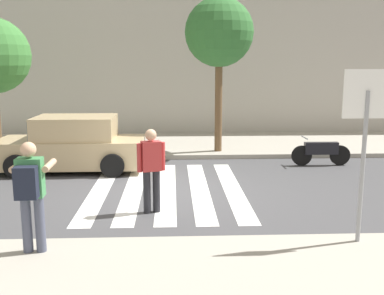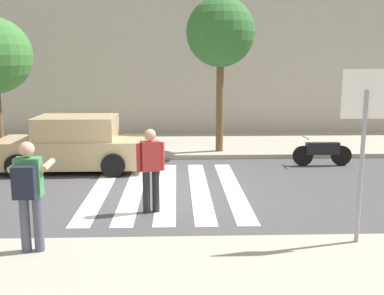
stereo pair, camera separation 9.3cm
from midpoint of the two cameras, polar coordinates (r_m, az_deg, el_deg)
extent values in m
plane|color=#424244|center=(10.79, -3.50, -5.58)|extent=(120.00, 120.00, 0.00)
cube|color=#9E998C|center=(16.62, -3.16, 0.43)|extent=(60.00, 4.80, 0.14)
cube|color=#ADA89E|center=(20.76, -3.12, 10.54)|extent=(56.00, 4.00, 5.96)
cube|color=silver|center=(11.12, -11.78, -5.27)|extent=(0.44, 5.20, 0.01)
cube|color=silver|center=(11.02, -7.66, -5.28)|extent=(0.44, 5.20, 0.01)
cube|color=silver|center=(10.98, -3.48, -5.27)|extent=(0.44, 5.20, 0.01)
cube|color=silver|center=(10.99, 0.71, -5.23)|extent=(0.44, 5.20, 0.01)
cube|color=silver|center=(11.06, 4.87, -5.16)|extent=(0.44, 5.20, 0.01)
cylinder|color=gray|center=(7.63, 20.52, -2.48)|extent=(0.07, 0.07, 2.45)
cube|color=white|center=(7.48, 21.06, 6.37)|extent=(0.76, 0.03, 0.76)
cube|color=red|center=(7.49, 21.01, 6.38)|extent=(0.66, 0.02, 0.66)
cylinder|color=#474C60|center=(7.43, -20.59, -9.14)|extent=(0.15, 0.15, 0.88)
cylinder|color=#474C60|center=(7.38, -19.07, -9.18)|extent=(0.15, 0.15, 0.88)
cube|color=#3D844C|center=(7.20, -20.20, -3.60)|extent=(0.39, 0.25, 0.60)
sphere|color=tan|center=(7.11, -20.42, -0.24)|extent=(0.23, 0.23, 0.23)
cylinder|color=tan|center=(7.44, -21.60, -2.18)|extent=(0.12, 0.58, 0.10)
cylinder|color=tan|center=(7.31, -18.00, -2.16)|extent=(0.12, 0.58, 0.10)
cube|color=black|center=(7.54, -19.48, -1.64)|extent=(0.14, 0.11, 0.10)
cube|color=black|center=(6.99, -20.69, -4.22)|extent=(0.33, 0.21, 0.48)
cylinder|color=#232328|center=(9.20, -6.03, -5.65)|extent=(0.15, 0.15, 0.88)
cylinder|color=#232328|center=(9.24, -4.82, -5.54)|extent=(0.15, 0.15, 0.88)
cube|color=#B73333|center=(9.04, -5.51, -1.09)|extent=(0.43, 0.34, 0.60)
sphere|color=tan|center=(8.96, -5.56, 1.61)|extent=(0.23, 0.23, 0.23)
cylinder|color=#B73333|center=(8.99, -6.99, -1.31)|extent=(0.10, 0.10, 0.58)
cylinder|color=#B73333|center=(9.10, -4.04, -1.11)|extent=(0.10, 0.10, 0.58)
cube|color=tan|center=(13.23, -15.27, -0.55)|extent=(4.10, 1.70, 0.76)
cube|color=tan|center=(13.08, -14.78, 2.46)|extent=(2.20, 1.56, 0.64)
cube|color=slate|center=(13.35, -19.27, 2.37)|extent=(0.10, 1.50, 0.54)
cube|color=slate|center=(12.91, -10.56, 2.53)|extent=(0.10, 1.50, 0.51)
cylinder|color=black|center=(12.82, -21.60, -2.23)|extent=(0.64, 0.22, 0.64)
cylinder|color=black|center=(14.40, -19.43, -0.74)|extent=(0.64, 0.22, 0.64)
cylinder|color=black|center=(12.22, -10.26, -2.25)|extent=(0.64, 0.22, 0.64)
cylinder|color=black|center=(13.87, -9.34, -0.69)|extent=(0.64, 0.22, 0.64)
cylinder|color=black|center=(13.77, 13.56, -1.01)|extent=(0.60, 0.10, 0.60)
cylinder|color=black|center=(14.14, 18.09, -0.95)|extent=(0.60, 0.10, 0.60)
cube|color=black|center=(13.90, 15.90, -0.09)|extent=(1.00, 0.20, 0.36)
cylinder|color=gray|center=(13.69, 13.90, 1.25)|extent=(0.04, 0.60, 0.04)
cylinder|color=brown|center=(14.77, 3.20, 5.66)|extent=(0.24, 0.24, 3.19)
sphere|color=#2D662D|center=(14.75, 3.29, 14.42)|extent=(2.20, 2.20, 2.20)
camera|label=1|loc=(0.05, -90.26, -0.05)|focal=42.00mm
camera|label=2|loc=(0.05, 89.74, 0.05)|focal=42.00mm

